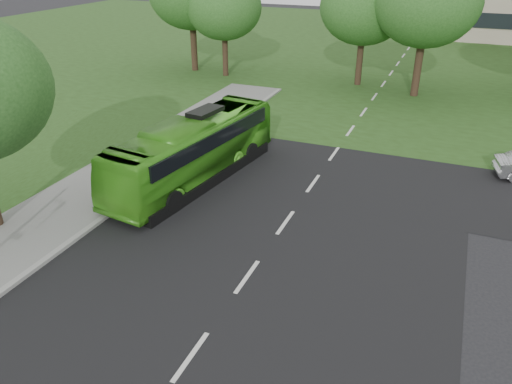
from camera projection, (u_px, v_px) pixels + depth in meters
ground at (222, 313)px, 15.57m from camera, size 160.00×160.00×0.00m
street_surfaces at (360, 108)px, 34.47m from camera, size 120.00×120.00×0.15m
tree_park_a at (224, 7)px, 40.38m from camera, size 6.17×6.17×8.20m
tree_park_b at (365, 6)px, 37.54m from camera, size 6.72×6.72×8.81m
tree_park_c at (427, 2)px, 34.37m from camera, size 7.33×7.33×9.73m
bus at (194, 150)px, 23.70m from camera, size 3.98×10.98×2.99m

